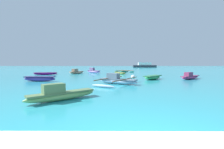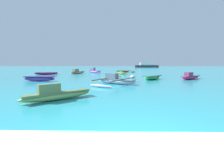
# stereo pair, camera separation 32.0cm
# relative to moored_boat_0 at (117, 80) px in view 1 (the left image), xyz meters

# --- Properties ---
(moored_boat_0) EXTENTS (3.82, 4.79, 0.84)m
(moored_boat_0) POSITION_rel_moored_boat_0_xyz_m (0.00, 0.00, 0.00)
(moored_boat_0) COLOR #9FB9D8
(moored_boat_0) RESTS_ON ground_plane
(moored_boat_1) EXTENTS (2.73, 2.43, 0.75)m
(moored_boat_1) POSITION_rel_moored_boat_0_xyz_m (-2.59, -5.41, -0.02)
(moored_boat_1) COLOR #83B665
(moored_boat_1) RESTS_ON ground_plane
(moored_boat_2) EXTENTS (2.99, 2.52, 0.73)m
(moored_boat_2) POSITION_rel_moored_boat_0_xyz_m (7.76, 3.83, -0.02)
(moored_boat_2) COLOR #C84185
(moored_boat_2) RESTS_ON ground_plane
(moored_boat_3) EXTENTS (2.97, 0.70, 0.45)m
(moored_boat_3) POSITION_rel_moored_boat_0_xyz_m (-7.03, 1.70, -0.03)
(moored_boat_3) COLOR #4F3797
(moored_boat_3) RESTS_ON ground_plane
(moored_boat_4) EXTENTS (3.38, 1.48, 0.35)m
(moored_boat_4) POSITION_rel_moored_boat_0_xyz_m (-10.19, 9.88, -0.08)
(moored_boat_4) COLOR #961687
(moored_boat_4) RESTS_ON ground_plane
(moored_boat_5) EXTENTS (2.44, 2.47, 0.41)m
(moored_boat_5) POSITION_rel_moored_boat_0_xyz_m (3.74, 3.45, -0.05)
(moored_boat_5) COLOR #38B465
(moored_boat_5) RESTS_ON ground_plane
(moored_boat_6) EXTENTS (1.98, 3.04, 0.32)m
(moored_boat_6) POSITION_rel_moored_boat_0_xyz_m (0.76, 11.55, -0.10)
(moored_boat_6) COLOR #A7AF4C
(moored_boat_6) RESTS_ON ground_plane
(moored_boat_7) EXTENTS (2.86, 2.80, 0.94)m
(moored_boat_7) POSITION_rel_moored_boat_0_xyz_m (-3.83, 14.70, 0.05)
(moored_boat_7) COLOR #C389DC
(moored_boat_7) RESTS_ON ground_plane
(moored_boat_8) EXTENTS (2.22, 2.83, 0.82)m
(moored_boat_8) POSITION_rel_moored_boat_0_xyz_m (-6.30, 12.42, 0.01)
(moored_boat_8) COLOR tan
(moored_boat_8) RESTS_ON ground_plane
(moored_boat_9) EXTENTS (3.75, 3.95, 0.34)m
(moored_boat_9) POSITION_rel_moored_boat_0_xyz_m (1.92, 17.80, -0.12)
(moored_boat_9) COLOR #1DAC8F
(moored_boat_9) RESTS_ON ground_plane
(mooring_buoy_0) EXTENTS (0.44, 0.44, 0.44)m
(mooring_buoy_0) POSITION_rel_moored_boat_0_xyz_m (1.76, 3.67, -0.06)
(mooring_buoy_0) COLOR white
(mooring_buoy_0) RESTS_ON ground_plane
(distant_ferry) EXTENTS (10.42, 2.29, 2.29)m
(distant_ferry) POSITION_rel_moored_boat_0_xyz_m (14.09, 56.60, 0.65)
(distant_ferry) COLOR #2D333D
(distant_ferry) RESTS_ON ground_plane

